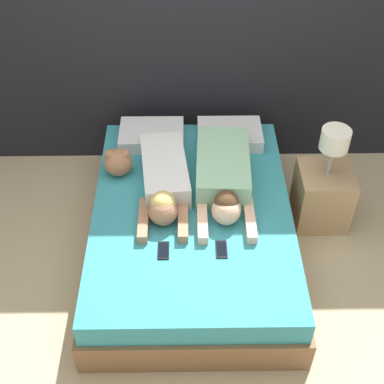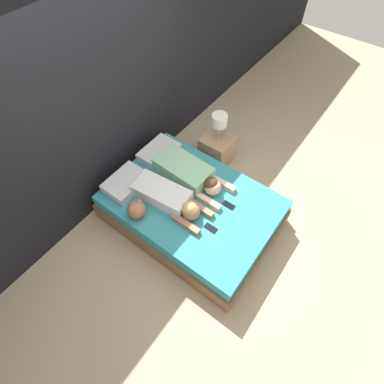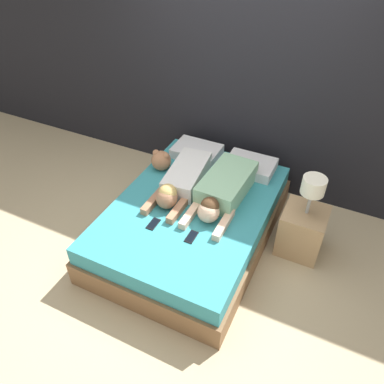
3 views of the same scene
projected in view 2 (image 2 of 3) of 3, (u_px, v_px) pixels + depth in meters
ground_plane at (192, 218)px, 4.03m from camera, size 12.00×12.00×0.00m
wall_back at (108, 105)px, 3.39m from camera, size 12.00×0.06×2.60m
bed at (192, 209)px, 3.85m from camera, size 1.49×2.08×0.46m
pillow_head_left at (126, 182)px, 3.74m from camera, size 0.52×0.38×0.11m
pillow_head_right at (159, 152)px, 4.04m from camera, size 0.52×0.38×0.11m
person_left at (170, 199)px, 3.54m from camera, size 0.40×1.02×0.24m
person_right at (190, 174)px, 3.75m from camera, size 0.42×1.04×0.24m
cell_phone_left at (211, 228)px, 3.42m from camera, size 0.08×0.15×0.01m
cell_phone_right at (229, 205)px, 3.60m from camera, size 0.08×0.15×0.01m
plush_toy at (136, 209)px, 3.44m from camera, size 0.22×0.22×0.23m
nightstand at (217, 148)px, 4.40m from camera, size 0.41×0.41×0.89m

